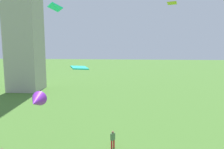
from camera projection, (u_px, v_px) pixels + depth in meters
person_2 at (113, 138)px, 20.62m from camera, size 0.42×0.49×1.63m
kite_flying_1 at (36, 101)px, 20.62m from camera, size 1.55×2.07×1.41m
kite_flying_3 at (79, 68)px, 17.92m from camera, size 1.74×2.05×0.19m
kite_flying_4 at (55, 7)px, 14.86m from camera, size 1.23×1.29×0.48m
kite_flying_5 at (172, 3)px, 14.39m from camera, size 0.74×0.92×0.11m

